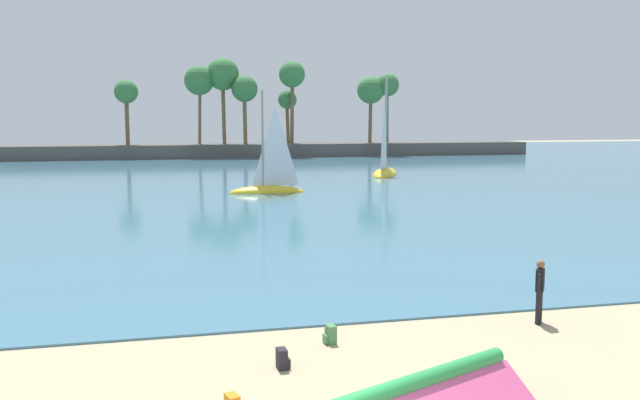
{
  "coord_description": "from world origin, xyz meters",
  "views": [
    {
      "loc": [
        -2.28,
        -7.85,
        5.31
      ],
      "look_at": [
        2.71,
        13.14,
        2.63
      ],
      "focal_mm": 37.48,
      "sensor_mm": 36.0,
      "label": 1
    }
  ],
  "objects_px": {
    "backpack_near_kite": "(330,335)",
    "backpack_by_trailer": "(282,359)",
    "folded_kite": "(420,399)",
    "person_at_waterline": "(540,289)",
    "sailboat_near_shore": "(385,166)",
    "sailboat_mid_bay": "(268,183)"
  },
  "relations": [
    {
      "from": "person_at_waterline",
      "to": "sailboat_mid_bay",
      "type": "height_order",
      "value": "sailboat_mid_bay"
    },
    {
      "from": "folded_kite",
      "to": "sailboat_mid_bay",
      "type": "distance_m",
      "value": 36.58
    },
    {
      "from": "backpack_near_kite",
      "to": "backpack_by_trailer",
      "type": "bearing_deg",
      "value": -136.33
    },
    {
      "from": "backpack_near_kite",
      "to": "sailboat_mid_bay",
      "type": "relative_size",
      "value": 0.06
    },
    {
      "from": "sailboat_mid_bay",
      "to": "sailboat_near_shore",
      "type": "bearing_deg",
      "value": 42.74
    },
    {
      "from": "folded_kite",
      "to": "sailboat_mid_bay",
      "type": "bearing_deg",
      "value": 84.82
    },
    {
      "from": "person_at_waterline",
      "to": "sailboat_near_shore",
      "type": "distance_m",
      "value": 43.81
    },
    {
      "from": "backpack_by_trailer",
      "to": "folded_kite",
      "type": "bearing_deg",
      "value": -68.07
    },
    {
      "from": "folded_kite",
      "to": "person_at_waterline",
      "type": "height_order",
      "value": "person_at_waterline"
    },
    {
      "from": "person_at_waterline",
      "to": "sailboat_near_shore",
      "type": "bearing_deg",
      "value": 76.32
    },
    {
      "from": "person_at_waterline",
      "to": "sailboat_mid_bay",
      "type": "relative_size",
      "value": 0.22
    },
    {
      "from": "folded_kite",
      "to": "backpack_near_kite",
      "type": "xyz_separation_m",
      "value": [
        -0.18,
        5.18,
        -0.61
      ]
    },
    {
      "from": "backpack_near_kite",
      "to": "sailboat_near_shore",
      "type": "height_order",
      "value": "sailboat_near_shore"
    },
    {
      "from": "person_at_waterline",
      "to": "sailboat_near_shore",
      "type": "relative_size",
      "value": 0.17
    },
    {
      "from": "person_at_waterline",
      "to": "backpack_by_trailer",
      "type": "height_order",
      "value": "person_at_waterline"
    },
    {
      "from": "person_at_waterline",
      "to": "backpack_near_kite",
      "type": "height_order",
      "value": "person_at_waterline"
    },
    {
      "from": "backpack_near_kite",
      "to": "folded_kite",
      "type": "bearing_deg",
      "value": -88.06
    },
    {
      "from": "person_at_waterline",
      "to": "backpack_by_trailer",
      "type": "relative_size",
      "value": 3.78
    },
    {
      "from": "backpack_near_kite",
      "to": "backpack_by_trailer",
      "type": "distance_m",
      "value": 1.91
    },
    {
      "from": "sailboat_near_shore",
      "to": "backpack_by_trailer",
      "type": "bearing_deg",
      "value": -111.51
    },
    {
      "from": "folded_kite",
      "to": "person_at_waterline",
      "type": "xyz_separation_m",
      "value": [
        5.48,
        5.45,
        0.08
      ]
    },
    {
      "from": "backpack_by_trailer",
      "to": "sailboat_near_shore",
      "type": "distance_m",
      "value": 47.46
    }
  ]
}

